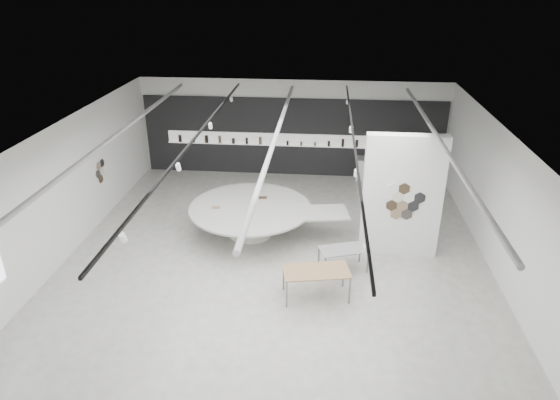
# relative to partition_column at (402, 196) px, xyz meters

# --- Properties ---
(room) EXTENTS (12.02, 14.02, 3.82)m
(room) POSITION_rel_partition_column_xyz_m (-3.59, -1.00, 0.27)
(room) COLOR #B9B8AE
(room) RESTS_ON ground
(back_wall_display) EXTENTS (11.80, 0.27, 3.10)m
(back_wall_display) POSITION_rel_partition_column_xyz_m (-3.58, 5.94, -0.26)
(back_wall_display) COLOR black
(back_wall_display) RESTS_ON ground
(partition_column) EXTENTS (2.20, 0.38, 3.60)m
(partition_column) POSITION_rel_partition_column_xyz_m (0.00, 0.00, 0.00)
(partition_column) COLOR white
(partition_column) RESTS_ON ground
(display_island) EXTENTS (5.22, 4.33, 0.96)m
(display_island) POSITION_rel_partition_column_xyz_m (-4.35, 0.71, -1.18)
(display_island) COLOR white
(display_island) RESTS_ON ground
(sample_table_wood) EXTENTS (1.77, 1.12, 0.77)m
(sample_table_wood) POSITION_rel_partition_column_xyz_m (-2.30, -2.43, -1.08)
(sample_table_wood) COLOR #9B7750
(sample_table_wood) RESTS_ON ground
(sample_table_stone) EXTENTS (1.43, 1.02, 0.66)m
(sample_table_stone) POSITION_rel_partition_column_xyz_m (-1.60, -1.11, -1.19)
(sample_table_stone) COLOR gray
(sample_table_stone) RESTS_ON ground
(kitchen_counter) EXTENTS (1.64, 0.77, 1.25)m
(kitchen_counter) POSITION_rel_partition_column_xyz_m (-0.16, 5.55, -1.35)
(kitchen_counter) COLOR white
(kitchen_counter) RESTS_ON ground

